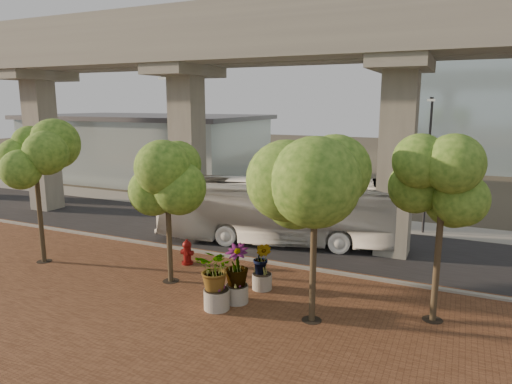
% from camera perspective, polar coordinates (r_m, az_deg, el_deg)
% --- Properties ---
extents(ground, '(160.00, 160.00, 0.00)m').
position_cam_1_polar(ground, '(23.93, 1.37, -7.21)').
color(ground, '#3D382C').
rests_on(ground, ground).
extents(brick_plaza, '(70.00, 13.00, 0.06)m').
position_cam_1_polar(brick_plaza, '(17.37, -9.41, -14.62)').
color(brick_plaza, brown).
rests_on(brick_plaza, ground).
extents(asphalt_road, '(90.00, 8.00, 0.04)m').
position_cam_1_polar(asphalt_road, '(25.69, 3.13, -5.88)').
color(asphalt_road, black).
rests_on(asphalt_road, ground).
extents(curb_strip, '(70.00, 0.25, 0.16)m').
position_cam_1_polar(curb_strip, '(22.18, -0.69, -8.50)').
color(curb_strip, gray).
rests_on(curb_strip, ground).
extents(far_sidewalk, '(90.00, 3.00, 0.06)m').
position_cam_1_polar(far_sidewalk, '(30.69, 6.88, -3.09)').
color(far_sidewalk, gray).
rests_on(far_sidewalk, ground).
extents(transit_viaduct, '(72.00, 5.60, 12.40)m').
position_cam_1_polar(transit_viaduct, '(24.56, 3.31, 10.55)').
color(transit_viaduct, gray).
rests_on(transit_viaduct, ground).
extents(station_pavilion, '(23.00, 13.00, 6.30)m').
position_cam_1_polar(station_pavilion, '(47.06, -13.60, 5.58)').
color(station_pavilion, '#ADC2C6').
rests_on(station_pavilion, ground).
extents(transit_bus, '(13.28, 5.70, 3.60)m').
position_cam_1_polar(transit_bus, '(24.68, 2.61, -2.30)').
color(transit_bus, white).
rests_on(transit_bus, ground).
extents(fire_hydrant, '(0.60, 0.54, 1.20)m').
position_cam_1_polar(fire_hydrant, '(21.79, -8.60, -7.45)').
color(fire_hydrant, '#670C0B').
rests_on(fire_hydrant, ground).
extents(planter_front, '(2.12, 2.12, 2.33)m').
position_cam_1_polar(planter_front, '(16.87, -4.99, -9.97)').
color(planter_front, '#A9A198').
rests_on(planter_front, ground).
extents(planter_right, '(2.13, 2.13, 2.28)m').
position_cam_1_polar(planter_right, '(17.36, -2.43, -9.42)').
color(planter_right, '#AEA99E').
rests_on(planter_right, ground).
extents(planter_left, '(1.80, 1.80, 1.98)m').
position_cam_1_polar(planter_left, '(18.59, 0.77, -8.58)').
color(planter_left, '#AEA99D').
rests_on(planter_left, ground).
extents(street_tree_far_west, '(3.54, 3.54, 6.67)m').
position_cam_1_polar(street_tree_far_west, '(23.23, -25.95, 3.99)').
color(street_tree_far_west, '#4A3D2A').
rests_on(street_tree_far_west, ground).
extents(street_tree_near_west, '(3.52, 3.52, 5.99)m').
position_cam_1_polar(street_tree_near_west, '(18.93, -11.06, 1.49)').
color(street_tree_near_west, '#4A3D2A').
rests_on(street_tree_near_west, ground).
extents(street_tree_near_east, '(4.27, 4.27, 6.62)m').
position_cam_1_polar(street_tree_near_east, '(15.15, 7.39, 0.31)').
color(street_tree_near_east, '#4A3D2A').
rests_on(street_tree_near_east, ground).
extents(street_tree_far_east, '(3.64, 3.64, 6.45)m').
position_cam_1_polar(street_tree_far_east, '(16.25, 22.37, 0.73)').
color(street_tree_far_east, '#4A3D2A').
rests_on(street_tree_far_east, ground).
extents(streetlamp_west, '(0.46, 1.34, 9.26)m').
position_cam_1_polar(streetlamp_west, '(32.56, -10.34, 7.21)').
color(streetlamp_west, '#333338').
rests_on(streetlamp_west, ground).
extents(streetlamp_east, '(0.39, 1.13, 7.78)m').
position_cam_1_polar(streetlamp_east, '(27.57, 20.72, 4.20)').
color(streetlamp_east, '#2E2F33').
rests_on(streetlamp_east, ground).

